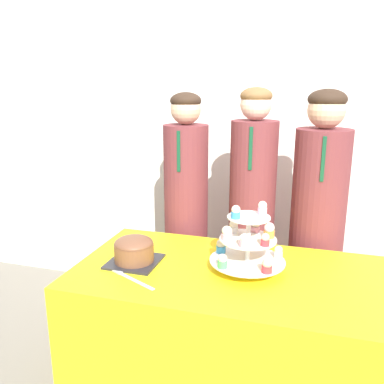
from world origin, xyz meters
TOP-DOWN VIEW (x-y plane):
  - wall_back at (0.00, 1.50)m, footprint 9.00×0.06m
  - table at (0.00, 0.36)m, footprint 1.40×0.73m
  - round_cake at (-0.46, 0.33)m, footprint 0.22×0.22m
  - cake_knife at (-0.45, 0.20)m, footprint 0.27×0.15m
  - cupcake_stand at (0.05, 0.39)m, footprint 0.33×0.33m
  - student_0 at (-0.40, 0.93)m, footprint 0.25×0.26m
  - student_1 at (-0.01, 0.93)m, footprint 0.25×0.26m
  - student_2 at (0.34, 0.93)m, footprint 0.29×0.29m

SIDE VIEW (x-z plane):
  - table at x=0.00m, z-range 0.00..0.74m
  - student_0 at x=-0.40m, z-range -0.03..1.46m
  - student_2 at x=0.34m, z-range -0.03..1.48m
  - student_1 at x=-0.01m, z-range -0.03..1.49m
  - cake_knife at x=-0.45m, z-range 0.74..0.75m
  - round_cake at x=-0.46m, z-range 0.74..0.87m
  - cupcake_stand at x=0.05m, z-range 0.72..1.03m
  - wall_back at x=0.00m, z-range 0.00..2.70m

